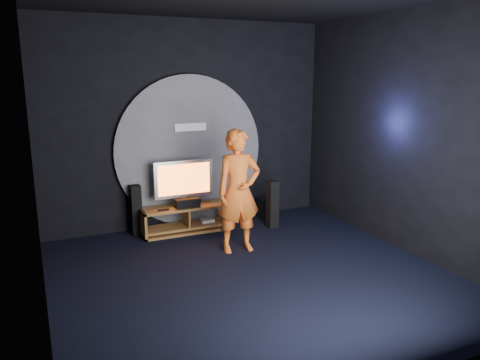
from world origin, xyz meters
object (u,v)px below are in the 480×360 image
object	(u,v)px
tower_speaker_right	(272,204)
player	(239,191)
tower_speaker_left	(136,210)
subwoofer	(267,207)
tv	(184,181)
media_console	(186,220)

from	to	relation	value
tower_speaker_right	player	xyz separation A→B (m)	(-0.97, -0.74, 0.50)
tower_speaker_left	subwoofer	size ratio (longest dim) A/B	2.31
subwoofer	tower_speaker_left	bearing A→B (deg)	178.78
tv	subwoofer	xyz separation A→B (m)	(1.63, 0.10, -0.69)
tv	tower_speaker_left	distance (m)	0.91
tv	tower_speaker_left	bearing A→B (deg)	168.94
tv	tower_speaker_left	size ratio (longest dim) A/B	1.21
tv	player	xyz separation A→B (m)	(0.46, -1.21, 0.05)
tower_speaker_left	tower_speaker_right	xyz separation A→B (m)	(2.21, -0.62, 0.00)
subwoofer	media_console	bearing A→B (deg)	-174.09
tower_speaker_right	player	size ratio (longest dim) A/B	0.45
media_console	subwoofer	size ratio (longest dim) A/B	4.17
media_console	subwoofer	xyz separation A→B (m)	(1.63, 0.17, -0.02)
tv	subwoofer	distance (m)	1.77
tower_speaker_left	tower_speaker_right	world-z (taller)	same
tv	player	size ratio (longest dim) A/B	0.55
subwoofer	tower_speaker_right	bearing A→B (deg)	-109.61
tv	player	distance (m)	1.29
media_console	tv	bearing A→B (deg)	95.71
tower_speaker_left	player	bearing A→B (deg)	-47.69
subwoofer	tv	bearing A→B (deg)	-176.45
media_console	tower_speaker_right	xyz separation A→B (m)	(1.42, -0.41, 0.22)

